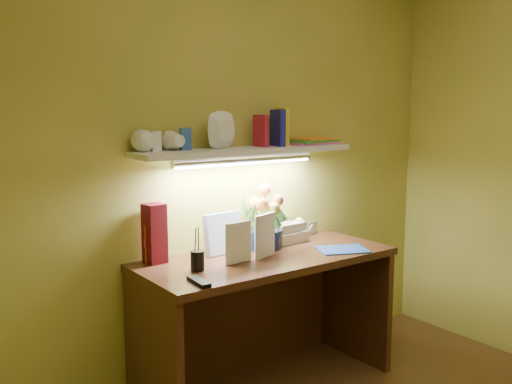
% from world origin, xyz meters
% --- Properties ---
extents(desk, '(1.40, 0.60, 0.75)m').
position_xyz_m(desk, '(0.00, 1.20, 0.38)').
color(desk, '#39210F').
rests_on(desk, ground).
extents(flower_bouquet, '(0.28, 0.28, 0.36)m').
position_xyz_m(flower_bouquet, '(0.09, 1.35, 0.93)').
color(flower_bouquet, '#0E1B37').
rests_on(flower_bouquet, desk).
extents(telephone, '(0.23, 0.18, 0.13)m').
position_xyz_m(telephone, '(0.28, 1.38, 0.82)').
color(telephone, beige).
rests_on(telephone, desk).
extents(desk_clock, '(0.08, 0.05, 0.08)m').
position_xyz_m(desk_clock, '(0.53, 1.45, 0.79)').
color(desk_clock, '#ACABB0').
rests_on(desk_clock, desk).
extents(whisky_bottle, '(0.08, 0.08, 0.25)m').
position_xyz_m(whisky_bottle, '(-0.56, 1.45, 0.87)').
color(whisky_bottle, '#C75011').
rests_on(whisky_bottle, desk).
extents(whisky_box, '(0.11, 0.11, 0.30)m').
position_xyz_m(whisky_box, '(-0.54, 1.42, 0.90)').
color(whisky_box, '#550A12').
rests_on(whisky_box, desk).
extents(pen_cup, '(0.09, 0.09, 0.16)m').
position_xyz_m(pen_cup, '(-0.44, 1.18, 0.83)').
color(pen_cup, black).
rests_on(pen_cup, desk).
extents(art_card, '(0.22, 0.07, 0.22)m').
position_xyz_m(art_card, '(-0.16, 1.38, 0.86)').
color(art_card, white).
rests_on(art_card, desk).
extents(tv_remote, '(0.06, 0.17, 0.02)m').
position_xyz_m(tv_remote, '(-0.54, 0.99, 0.76)').
color(tv_remote, black).
rests_on(tv_remote, desk).
extents(blue_folder, '(0.32, 0.29, 0.01)m').
position_xyz_m(blue_folder, '(0.41, 1.04, 0.75)').
color(blue_folder, '#2E5AB2').
rests_on(blue_folder, desk).
extents(desk_book_a, '(0.16, 0.02, 0.21)m').
position_xyz_m(desk_book_a, '(-0.29, 1.16, 0.86)').
color(desk_book_a, white).
rests_on(desk_book_a, desk).
extents(desk_book_b, '(0.17, 0.07, 0.23)m').
position_xyz_m(desk_book_b, '(-0.11, 1.15, 0.87)').
color(desk_book_b, white).
rests_on(desk_book_b, desk).
extents(wall_shelf, '(1.30, 0.32, 0.24)m').
position_xyz_m(wall_shelf, '(0.02, 1.39, 1.33)').
color(wall_shelf, white).
rests_on(wall_shelf, ground).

